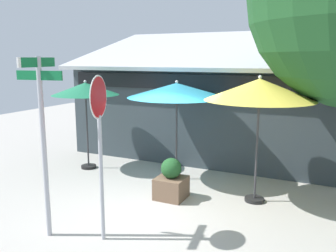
{
  "coord_description": "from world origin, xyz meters",
  "views": [
    {
      "loc": [
        3.56,
        -6.48,
        3.22
      ],
      "look_at": [
        -0.12,
        1.2,
        1.6
      ],
      "focal_mm": 38.43,
      "sensor_mm": 36.0,
      "label": 1
    }
  ],
  "objects_px": {
    "sidewalk_planter": "(171,181)",
    "patio_umbrella_forest_green_left": "(85,90)",
    "patio_umbrella_mustard_right": "(260,90)",
    "stop_sign": "(100,129)",
    "patio_umbrella_teal_center": "(177,91)",
    "street_sign_post": "(43,130)"
  },
  "relations": [
    {
      "from": "street_sign_post",
      "to": "patio_umbrella_teal_center",
      "type": "xyz_separation_m",
      "value": [
        0.83,
        3.86,
        0.4
      ]
    },
    {
      "from": "street_sign_post",
      "to": "stop_sign",
      "type": "height_order",
      "value": "street_sign_post"
    },
    {
      "from": "stop_sign",
      "to": "sidewalk_planter",
      "type": "xyz_separation_m",
      "value": [
        0.28,
        2.28,
        -1.62
      ]
    },
    {
      "from": "stop_sign",
      "to": "patio_umbrella_mustard_right",
      "type": "bearing_deg",
      "value": 54.68
    },
    {
      "from": "patio_umbrella_forest_green_left",
      "to": "patio_umbrella_teal_center",
      "type": "relative_size",
      "value": 0.98
    },
    {
      "from": "stop_sign",
      "to": "sidewalk_planter",
      "type": "relative_size",
      "value": 3.06
    },
    {
      "from": "stop_sign",
      "to": "sidewalk_planter",
      "type": "height_order",
      "value": "stop_sign"
    },
    {
      "from": "street_sign_post",
      "to": "patio_umbrella_forest_green_left",
      "type": "height_order",
      "value": "street_sign_post"
    },
    {
      "from": "sidewalk_planter",
      "to": "patio_umbrella_forest_green_left",
      "type": "bearing_deg",
      "value": 161.78
    },
    {
      "from": "patio_umbrella_teal_center",
      "to": "patio_umbrella_mustard_right",
      "type": "height_order",
      "value": "patio_umbrella_mustard_right"
    },
    {
      "from": "stop_sign",
      "to": "patio_umbrella_mustard_right",
      "type": "height_order",
      "value": "stop_sign"
    },
    {
      "from": "stop_sign",
      "to": "sidewalk_planter",
      "type": "distance_m",
      "value": 2.81
    },
    {
      "from": "street_sign_post",
      "to": "sidewalk_planter",
      "type": "xyz_separation_m",
      "value": [
        1.27,
        2.59,
        -1.58
      ]
    },
    {
      "from": "stop_sign",
      "to": "patio_umbrella_forest_green_left",
      "type": "relative_size",
      "value": 1.13
    },
    {
      "from": "street_sign_post",
      "to": "patio_umbrella_teal_center",
      "type": "relative_size",
      "value": 1.22
    },
    {
      "from": "sidewalk_planter",
      "to": "patio_umbrella_mustard_right",
      "type": "bearing_deg",
      "value": 19.98
    },
    {
      "from": "street_sign_post",
      "to": "patio_umbrella_mustard_right",
      "type": "xyz_separation_m",
      "value": [
        3.06,
        3.24,
        0.55
      ]
    },
    {
      "from": "street_sign_post",
      "to": "sidewalk_planter",
      "type": "relative_size",
      "value": 3.38
    },
    {
      "from": "stop_sign",
      "to": "patio_umbrella_forest_green_left",
      "type": "xyz_separation_m",
      "value": [
        -2.92,
        3.33,
        0.29
      ]
    },
    {
      "from": "patio_umbrella_forest_green_left",
      "to": "sidewalk_planter",
      "type": "bearing_deg",
      "value": -18.22
    },
    {
      "from": "patio_umbrella_mustard_right",
      "to": "sidewalk_planter",
      "type": "height_order",
      "value": "patio_umbrella_mustard_right"
    },
    {
      "from": "patio_umbrella_mustard_right",
      "to": "sidewalk_planter",
      "type": "relative_size",
      "value": 2.97
    }
  ]
}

